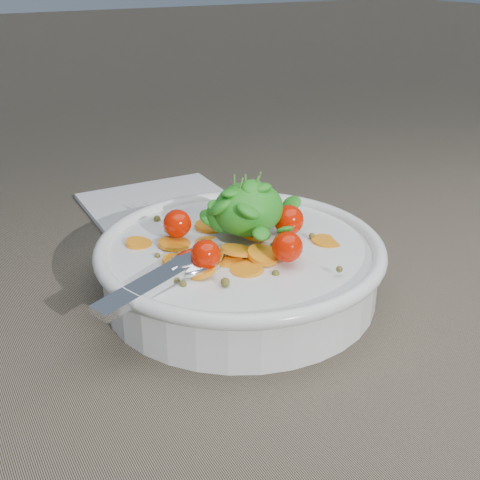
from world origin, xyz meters
TOP-DOWN VIEW (x-y plane):
  - ground at (0.00, 0.00)m, footprint 6.00×6.00m
  - bowl at (-0.01, 0.02)m, footprint 0.25×0.23m
  - napkin at (0.01, 0.23)m, footprint 0.16×0.14m

SIDE VIEW (x-z plane):
  - ground at x=0.00m, z-range 0.00..0.00m
  - napkin at x=0.01m, z-range 0.00..0.01m
  - bowl at x=-0.01m, z-range -0.02..0.08m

